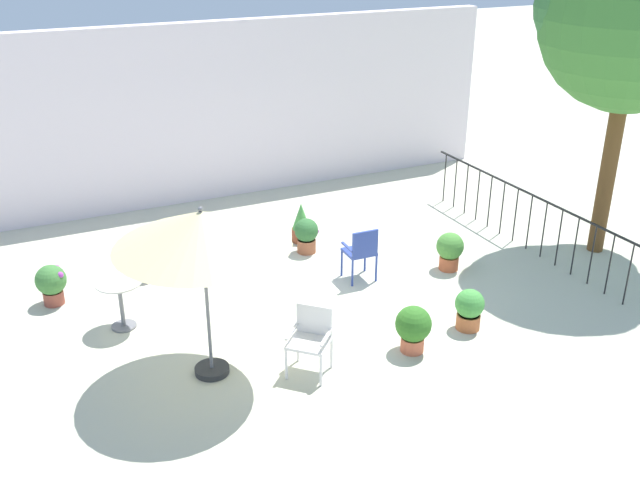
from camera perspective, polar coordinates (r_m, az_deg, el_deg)
The scene contains 15 objects.
ground_plane at distance 11.22m, azimuth 0.10°, elevation -3.89°, with size 60.00×60.00×0.00m, color beige.
villa_facade at distance 14.69m, azimuth -7.84°, elevation 10.10°, with size 11.90×0.30×3.51m, color white.
terrace_railing at distance 12.92m, azimuth 15.87°, elevation 2.39°, with size 0.03×5.11×1.01m.
shade_tree at distance 12.45m, azimuth 23.78°, elevation 15.91°, with size 3.03×2.89×5.34m.
patio_umbrella_0 at distance 8.43m, azimuth -9.38°, elevation 0.77°, with size 2.11×2.11×2.27m.
cafe_table_0 at distance 10.35m, azimuth -15.60°, elevation -4.31°, with size 0.64×0.64×0.72m.
patio_chair_0 at distance 9.06m, azimuth -0.72°, elevation -7.57°, with size 0.67×0.67×0.88m.
patio_chair_1 at distance 11.26m, azimuth 3.31°, elevation -0.80°, with size 0.47×0.44×0.90m.
potted_plant_0 at distance 11.36m, azimuth -20.57°, elevation -3.20°, with size 0.45×0.46×0.63m.
potted_plant_1 at distance 12.29m, azimuth -1.07°, elevation 0.46°, with size 0.42×0.41×0.62m.
potted_plant_2 at distance 9.59m, azimuth 7.42°, elevation -6.88°, with size 0.49×0.49×0.65m.
potted_plant_3 at distance 12.70m, azimuth -1.51°, elevation 1.35°, with size 0.34×0.34×0.73m.
potted_plant_4 at distance 10.25m, azimuth 11.78°, elevation -5.34°, with size 0.41×0.41×0.60m.
potted_plant_5 at distance 11.86m, azimuth 10.28°, elevation -0.75°, with size 0.45×0.45×0.64m.
potted_plant_6 at distance 11.75m, azimuth -13.47°, elevation -1.61°, with size 0.34×0.34×0.55m.
Camera 1 is at (-4.23, -8.94, 5.29)m, focal length 40.25 mm.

